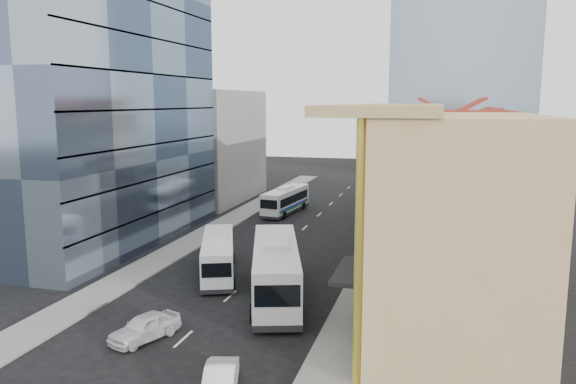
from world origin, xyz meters
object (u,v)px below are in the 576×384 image
(shophouse_tan, at_px, (457,230))
(bus_right, at_px, (276,269))
(sedan_right, at_px, (220,382))
(office_tower, at_px, (92,75))
(bus_left_far, at_px, (286,200))
(sedan_left, at_px, (145,327))
(bus_left_near, at_px, (218,255))

(shophouse_tan, height_order, bus_right, shophouse_tan)
(bus_right, xyz_separation_m, sedan_right, (1.14, -12.42, -1.33))
(office_tower, relative_size, bus_left_far, 3.10)
(office_tower, relative_size, sedan_left, 7.27)
(shophouse_tan, relative_size, sedan_right, 3.61)
(bus_right, xyz_separation_m, sedan_left, (-4.96, -8.01, -1.27))
(bus_left_near, relative_size, sedan_left, 2.33)
(bus_left_far, height_order, bus_right, bus_right)
(bus_left_far, bearing_deg, sedan_right, -71.99)
(shophouse_tan, relative_size, office_tower, 0.47)
(bus_right, bearing_deg, office_tower, 134.85)
(shophouse_tan, distance_m, sedan_left, 17.42)
(shophouse_tan, xyz_separation_m, office_tower, (-31.00, 14.00, 9.00))
(bus_left_near, distance_m, sedan_right, 17.40)
(bus_right, relative_size, sedan_right, 3.17)
(sedan_left, bearing_deg, bus_left_far, 115.39)
(sedan_right, bearing_deg, office_tower, 117.34)
(bus_left_far, bearing_deg, bus_right, -69.26)
(office_tower, relative_size, bus_left_near, 3.12)
(office_tower, distance_m, sedan_left, 27.86)
(office_tower, bearing_deg, sedan_left, -51.00)
(office_tower, xyz_separation_m, bus_left_far, (13.09, 16.83, -13.45))
(sedan_left, xyz_separation_m, sedan_right, (6.10, -4.41, -0.06))
(shophouse_tan, bearing_deg, office_tower, 155.70)
(bus_right, height_order, sedan_right, bus_right)
(bus_left_near, relative_size, bus_right, 0.78)
(bus_left_near, distance_m, bus_right, 6.61)
(shophouse_tan, bearing_deg, sedan_right, -137.61)
(bus_left_near, bearing_deg, bus_right, -54.61)
(bus_left_far, bearing_deg, shophouse_tan, -53.28)
(office_tower, height_order, bus_left_near, office_tower)
(bus_right, height_order, sedan_left, bus_right)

